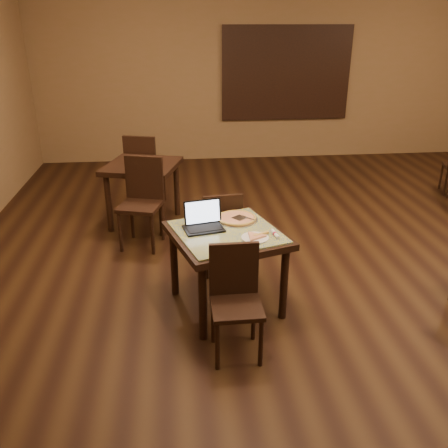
{
  "coord_description": "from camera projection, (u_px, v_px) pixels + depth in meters",
  "views": [
    {
      "loc": [
        -1.53,
        -3.8,
        2.48
      ],
      "look_at": [
        -1.15,
        -0.08,
        0.85
      ],
      "focal_mm": 38.0,
      "sensor_mm": 36.0,
      "label": 1
    }
  ],
  "objects": [
    {
      "name": "ground",
      "position": [
        341.0,
        296.0,
        4.6
      ],
      "size": [
        10.0,
        10.0,
        0.0
      ],
      "primitive_type": "plane",
      "color": "black",
      "rests_on": "ground"
    },
    {
      "name": "wall_back",
      "position": [
        259.0,
        76.0,
        8.55
      ],
      "size": [
        8.0,
        0.02,
        3.0
      ],
      "primitive_type": "cube",
      "color": "olive",
      "rests_on": "ground"
    },
    {
      "name": "mural",
      "position": [
        286.0,
        73.0,
        8.54
      ],
      "size": [
        2.34,
        0.05,
        1.64
      ],
      "color": "#245786",
      "rests_on": "wall_back"
    },
    {
      "name": "tiled_table",
      "position": [
        227.0,
        242.0,
        4.19
      ],
      "size": [
        1.15,
        1.15,
        0.76
      ],
      "rotation": [
        0.0,
        0.0,
        0.31
      ],
      "color": "black",
      "rests_on": "ground"
    },
    {
      "name": "chair_main_near",
      "position": [
        235.0,
        294.0,
        3.68
      ],
      "size": [
        0.39,
        0.39,
        0.9
      ],
      "rotation": [
        0.0,
        0.0,
        0.01
      ],
      "color": "black",
      "rests_on": "ground"
    },
    {
      "name": "chair_main_far",
      "position": [
        221.0,
        228.0,
        4.81
      ],
      "size": [
        0.43,
        0.43,
        0.91
      ],
      "rotation": [
        0.0,
        0.0,
        3.25
      ],
      "color": "black",
      "rests_on": "ground"
    },
    {
      "name": "laptop",
      "position": [
        203.0,
        221.0,
        4.2
      ],
      "size": [
        0.38,
        0.33,
        0.23
      ],
      "rotation": [
        0.0,
        0.0,
        0.21
      ],
      "color": "black",
      "rests_on": "tiled_table"
    },
    {
      "name": "plate",
      "position": [
        255.0,
        238.0,
        4.0
      ],
      "size": [
        0.23,
        0.23,
        0.01
      ],
      "primitive_type": "cylinder",
      "color": "white",
      "rests_on": "tiled_table"
    },
    {
      "name": "pizza_slice",
      "position": [
        255.0,
        236.0,
        3.99
      ],
      "size": [
        0.27,
        0.27,
        0.02
      ],
      "primitive_type": null,
      "rotation": [
        0.0,
        0.0,
        0.49
      ],
      "color": "beige",
      "rests_on": "plate"
    },
    {
      "name": "pizza_pan",
      "position": [
        237.0,
        219.0,
        4.38
      ],
      "size": [
        0.38,
        0.38,
        0.01
      ],
      "primitive_type": "cylinder",
      "color": "silver",
      "rests_on": "tiled_table"
    },
    {
      "name": "pizza_whole",
      "position": [
        237.0,
        218.0,
        4.37
      ],
      "size": [
        0.36,
        0.36,
        0.03
      ],
      "color": "beige",
      "rests_on": "pizza_pan"
    },
    {
      "name": "spatula",
      "position": [
        239.0,
        218.0,
        4.35
      ],
      "size": [
        0.25,
        0.27,
        0.01
      ],
      "primitive_type": "cube",
      "rotation": [
        0.0,
        0.0,
        0.67
      ],
      "color": "silver",
      "rests_on": "pizza_whole"
    },
    {
      "name": "napkin_roll",
      "position": [
        275.0,
        234.0,
        4.05
      ],
      "size": [
        0.05,
        0.16,
        0.04
      ],
      "rotation": [
        0.0,
        0.0,
        0.15
      ],
      "color": "white",
      "rests_on": "tiled_table"
    },
    {
      "name": "other_table_b",
      "position": [
        143.0,
        174.0,
        5.98
      ],
      "size": [
        1.05,
        1.05,
        0.8
      ],
      "rotation": [
        0.0,
        0.0,
        -0.28
      ],
      "color": "black",
      "rests_on": "ground"
    },
    {
      "name": "other_table_b_chair_near",
      "position": [
        142.0,
        197.0,
        5.46
      ],
      "size": [
        0.55,
        0.55,
        1.03
      ],
      "rotation": [
        0.0,
        0.0,
        -0.28
      ],
      "color": "black",
      "rests_on": "ground"
    },
    {
      "name": "other_table_b_chair_far",
      "position": [
        144.0,
        167.0,
        6.56
      ],
      "size": [
        0.55,
        0.55,
        1.03
      ],
      "rotation": [
        0.0,
        0.0,
        2.86
      ],
      "color": "black",
      "rests_on": "ground"
    }
  ]
}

